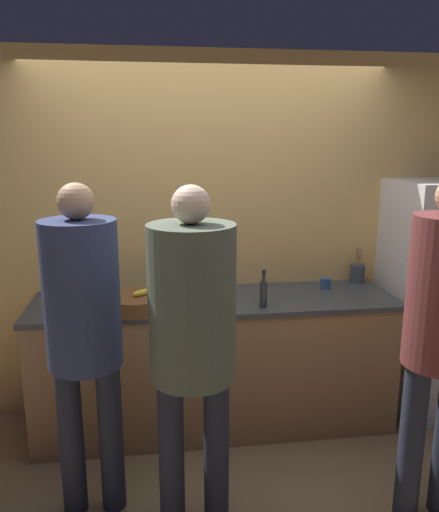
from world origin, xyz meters
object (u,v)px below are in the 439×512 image
(person_left, at_px, (84,322))
(utensil_crock, at_px, (358,273))
(refrigerator, at_px, (439,298))
(person_center, at_px, (192,328))
(cup_blue, at_px, (325,283))
(bottle_clear, at_px, (164,288))
(fruit_bowl, at_px, (136,303))
(bottle_dark, at_px, (263,293))

(person_left, xyz_separation_m, utensil_crock, (1.90, 1.02, -0.09))
(refrigerator, bearing_deg, utensil_crock, 156.11)
(person_center, bearing_deg, cup_blue, 46.15)
(person_center, relative_size, bottle_clear, 9.08)
(person_left, bearing_deg, bottle_clear, 61.61)
(fruit_bowl, distance_m, utensil_crock, 1.71)
(person_left, height_order, person_center, person_center)
(person_left, distance_m, cup_blue, 1.84)
(bottle_clear, bearing_deg, bottle_dark, -21.28)
(fruit_bowl, height_order, utensil_crock, utensil_crock)
(utensil_crock, relative_size, bottle_dark, 1.06)
(person_left, bearing_deg, cup_blue, 29.14)
(utensil_crock, xyz_separation_m, cup_blue, (-0.30, -0.13, -0.03))
(utensil_crock, height_order, cup_blue, utensil_crock)
(person_left, bearing_deg, fruit_bowl, 67.46)
(person_left, relative_size, utensil_crock, 6.85)
(fruit_bowl, height_order, bottle_dark, bottle_dark)
(person_center, xyz_separation_m, bottle_clear, (-0.11, 1.01, -0.10))
(utensil_crock, distance_m, bottle_dark, 0.96)
(person_center, relative_size, bottle_dark, 7.29)
(fruit_bowl, bearing_deg, person_center, -69.91)
(refrigerator, distance_m, fruit_bowl, 2.20)
(utensil_crock, bearing_deg, bottle_dark, -150.69)
(fruit_bowl, xyz_separation_m, utensil_crock, (1.65, 0.43, 0.02))
(person_center, distance_m, fruit_bowl, 0.86)
(person_left, xyz_separation_m, cup_blue, (1.60, 0.89, -0.12))
(bottle_dark, height_order, cup_blue, bottle_dark)
(utensil_crock, bearing_deg, person_left, -151.79)
(utensil_crock, relative_size, bottle_clear, 1.32)
(cup_blue, bearing_deg, bottle_dark, -147.48)
(person_left, relative_size, cup_blue, 23.56)
(bottle_clear, relative_size, cup_blue, 2.60)
(bottle_clear, xyz_separation_m, cup_blue, (1.17, 0.10, -0.04))
(refrigerator, relative_size, person_center, 0.95)
(fruit_bowl, bearing_deg, bottle_clear, 48.08)
(person_left, distance_m, person_center, 0.58)
(person_center, xyz_separation_m, cup_blue, (1.06, 1.11, -0.14))
(refrigerator, xyz_separation_m, fruit_bowl, (-2.19, -0.19, 0.13))
(person_left, xyz_separation_m, bottle_dark, (1.06, 0.55, -0.06))
(refrigerator, relative_size, fruit_bowl, 4.66)
(cup_blue, bearing_deg, refrigerator, -7.69)
(fruit_bowl, relative_size, utensil_crock, 1.40)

